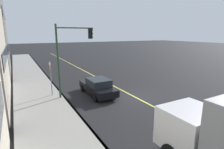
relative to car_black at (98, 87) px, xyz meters
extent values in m
plane|color=black|center=(-2.07, -2.60, -0.77)|extent=(200.00, 200.00, 0.00)
cube|color=gray|center=(-2.07, 4.91, -0.70)|extent=(80.00, 3.99, 0.15)
cube|color=slate|center=(-2.07, 3.00, -0.70)|extent=(80.00, 0.16, 0.15)
cube|color=#D8CC4C|center=(-2.07, -2.60, -0.77)|extent=(80.00, 0.16, 0.01)
cube|color=#262D38|center=(2.57, 7.07, 2.99)|extent=(9.33, 0.06, 1.10)
cube|color=#262D38|center=(14.38, 7.07, 2.82)|extent=(8.51, 0.06, 1.10)
cube|color=#262D38|center=(14.38, 7.07, 7.30)|extent=(8.51, 0.06, 1.10)
cube|color=black|center=(0.07, 0.00, -0.17)|extent=(4.80, 1.87, 0.60)
cube|color=black|center=(-0.17, 0.00, 0.45)|extent=(2.20, 1.72, 0.63)
cylinder|color=black|center=(1.65, 0.92, -0.47)|extent=(0.60, 0.22, 0.60)
cylinder|color=black|center=(1.65, -0.92, -0.47)|extent=(0.60, 0.22, 0.60)
cylinder|color=black|center=(-1.51, 0.92, -0.47)|extent=(0.60, 0.22, 0.60)
cylinder|color=black|center=(-1.51, -0.92, -0.47)|extent=(0.60, 0.22, 0.60)
cube|color=silver|center=(-9.71, -0.16, 0.60)|extent=(2.15, 2.33, 1.84)
cylinder|color=black|center=(-9.71, -1.27, -0.32)|extent=(0.90, 0.28, 0.90)
cylinder|color=#1E3823|center=(0.50, 3.32, 2.37)|extent=(0.16, 0.16, 6.28)
cylinder|color=#1E3823|center=(0.50, 1.74, 5.20)|extent=(0.10, 3.16, 0.10)
cube|color=black|center=(0.50, 0.41, 4.75)|extent=(0.28, 0.30, 0.90)
sphere|color=#360605|center=(0.50, 0.23, 5.05)|extent=(0.18, 0.18, 0.18)
sphere|color=#392905|center=(0.50, 0.23, 4.75)|extent=(0.18, 0.18, 0.18)
sphere|color=green|center=(0.50, 0.23, 4.45)|extent=(0.18, 0.18, 0.18)
cylinder|color=slate|center=(1.44, 3.82, 0.81)|extent=(0.08, 0.08, 3.17)
cube|color=white|center=(1.44, 3.84, 2.20)|extent=(0.60, 0.02, 0.20)
cube|color=#DB5919|center=(1.44, 3.84, 1.85)|extent=(0.44, 0.02, 0.28)
camera|label=1|loc=(-14.39, 6.40, 4.76)|focal=28.61mm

